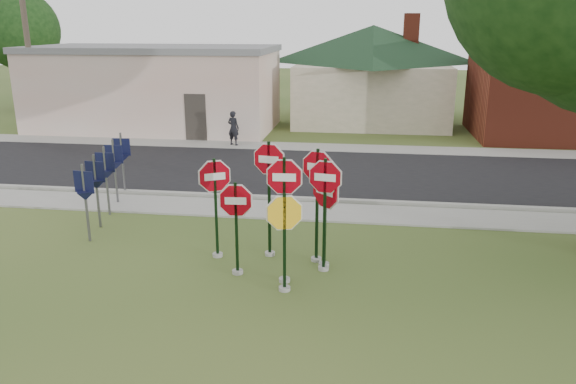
# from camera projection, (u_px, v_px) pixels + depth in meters

# --- Properties ---
(ground) EXTENTS (120.00, 120.00, 0.00)m
(ground) POSITION_uv_depth(u_px,v_px,m) (268.00, 300.00, 11.14)
(ground) COLOR #324B1C
(ground) RESTS_ON ground
(sidewalk_near) EXTENTS (60.00, 1.60, 0.06)m
(sidewalk_near) POSITION_uv_depth(u_px,v_px,m) (300.00, 211.00, 16.35)
(sidewalk_near) COLOR gray
(sidewalk_near) RESTS_ON ground
(road) EXTENTS (60.00, 7.00, 0.04)m
(road) POSITION_uv_depth(u_px,v_px,m) (315.00, 172.00, 20.62)
(road) COLOR black
(road) RESTS_ON ground
(sidewalk_far) EXTENTS (60.00, 1.60, 0.06)m
(sidewalk_far) POSITION_uv_depth(u_px,v_px,m) (324.00, 148.00, 24.70)
(sidewalk_far) COLOR gray
(sidewalk_far) RESTS_ON ground
(curb) EXTENTS (60.00, 0.20, 0.14)m
(curb) POSITION_uv_depth(u_px,v_px,m) (304.00, 199.00, 17.29)
(curb) COLOR gray
(curb) RESTS_ON ground
(stop_sign_center) EXTENTS (1.03, 0.24, 2.82)m
(stop_sign_center) POSITION_uv_depth(u_px,v_px,m) (284.00, 203.00, 11.45)
(stop_sign_center) COLOR gray
(stop_sign_center) RESTS_ON ground
(stop_sign_yellow) EXTENTS (0.98, 0.28, 2.19)m
(stop_sign_yellow) POSITION_uv_depth(u_px,v_px,m) (284.00, 231.00, 11.18)
(stop_sign_yellow) COLOR gray
(stop_sign_yellow) RESTS_ON ground
(stop_sign_left) EXTENTS (0.99, 0.24, 2.18)m
(stop_sign_left) POSITION_uv_depth(u_px,v_px,m) (236.00, 218.00, 11.96)
(stop_sign_left) COLOR gray
(stop_sign_left) RESTS_ON ground
(stop_sign_right) EXTENTS (0.99, 0.24, 2.65)m
(stop_sign_right) POSITION_uv_depth(u_px,v_px,m) (325.00, 200.00, 12.05)
(stop_sign_right) COLOR gray
(stop_sign_right) RESTS_ON ground
(stop_sign_back_right) EXTENTS (0.98, 0.32, 2.75)m
(stop_sign_back_right) POSITION_uv_depth(u_px,v_px,m) (317.00, 190.00, 12.51)
(stop_sign_back_right) COLOR gray
(stop_sign_back_right) RESTS_ON ground
(stop_sign_back_left) EXTENTS (1.01, 0.24, 2.85)m
(stop_sign_back_left) POSITION_uv_depth(u_px,v_px,m) (269.00, 183.00, 12.81)
(stop_sign_back_left) COLOR gray
(stop_sign_back_left) RESTS_ON ground
(stop_sign_far_right) EXTENTS (0.84, 0.80, 2.36)m
(stop_sign_far_right) POSITION_uv_depth(u_px,v_px,m) (325.00, 205.00, 12.30)
(stop_sign_far_right) COLOR gray
(stop_sign_far_right) RESTS_ON ground
(stop_sign_far_left) EXTENTS (0.93, 0.49, 2.48)m
(stop_sign_far_left) POSITION_uv_depth(u_px,v_px,m) (215.00, 195.00, 12.80)
(stop_sign_far_left) COLOR gray
(stop_sign_far_left) RESTS_ON ground
(route_sign_row) EXTENTS (1.43, 4.63, 2.00)m
(route_sign_row) POSITION_uv_depth(u_px,v_px,m) (106.00, 174.00, 15.78)
(route_sign_row) COLOR #59595E
(route_sign_row) RESTS_ON ground
(building_stucco) EXTENTS (12.20, 6.20, 4.20)m
(building_stucco) POSITION_uv_depth(u_px,v_px,m) (155.00, 87.00, 28.79)
(building_stucco) COLOR silver
(building_stucco) RESTS_ON ground
(building_house) EXTENTS (11.60, 11.60, 6.20)m
(building_house) POSITION_uv_depth(u_px,v_px,m) (373.00, 54.00, 30.69)
(building_house) COLOR beige
(building_house) RESTS_ON ground
(utility_pole_near) EXTENTS (2.20, 0.26, 9.50)m
(utility_pole_near) POSITION_uv_depth(u_px,v_px,m) (26.00, 30.00, 25.99)
(utility_pole_near) COLOR brown
(utility_pole_near) RESTS_ON ground
(bg_tree_left) EXTENTS (4.90, 4.90, 7.35)m
(bg_tree_left) POSITION_uv_depth(u_px,v_px,m) (19.00, 30.00, 35.16)
(bg_tree_left) COLOR #311E16
(bg_tree_left) RESTS_ON ground
(pedestrian) EXTENTS (0.65, 0.53, 1.53)m
(pedestrian) POSITION_uv_depth(u_px,v_px,m) (233.00, 128.00, 24.91)
(pedestrian) COLOR black
(pedestrian) RESTS_ON sidewalk_far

